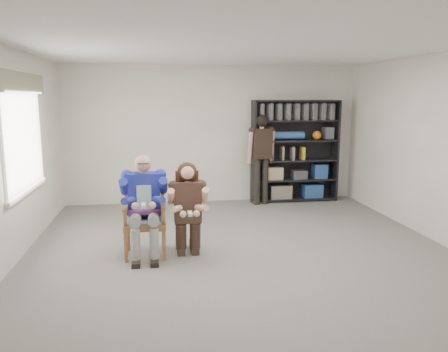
{
  "coord_description": "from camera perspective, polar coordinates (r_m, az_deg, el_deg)",
  "views": [
    {
      "loc": [
        -1.11,
        -5.42,
        2.14
      ],
      "look_at": [
        -0.2,
        0.6,
        1.05
      ],
      "focal_mm": 35.0,
      "sensor_mm": 36.0,
      "label": 1
    }
  ],
  "objects": [
    {
      "name": "room_shell",
      "position": [
        5.58,
        2.96,
        2.52
      ],
      "size": [
        6.0,
        7.0,
        2.8
      ],
      "primitive_type": null,
      "color": "beige",
      "rests_on": "ground"
    },
    {
      "name": "floor",
      "position": [
        5.93,
        2.83,
        -11.01
      ],
      "size": [
        6.0,
        7.0,
        0.01
      ],
      "primitive_type": "cube",
      "color": "slate",
      "rests_on": "ground"
    },
    {
      "name": "window_left",
      "position": [
        6.7,
        -24.61,
        4.87
      ],
      "size": [
        0.16,
        2.0,
        1.75
      ],
      "primitive_type": null,
      "color": "white",
      "rests_on": "room_shell"
    },
    {
      "name": "armchair",
      "position": [
        6.07,
        -10.3,
        -5.32
      ],
      "size": [
        0.63,
        0.61,
        1.08
      ],
      "primitive_type": null,
      "rotation": [
        0.0,
        0.0,
        0.01
      ],
      "color": "#9B572E",
      "rests_on": "floor"
    },
    {
      "name": "seated_man",
      "position": [
        6.03,
        -10.35,
        -3.84
      ],
      "size": [
        0.61,
        0.84,
        1.4
      ],
      "primitive_type": null,
      "rotation": [
        0.0,
        0.0,
        0.01
      ],
      "color": "#1E2697",
      "rests_on": "floor"
    },
    {
      "name": "kneeling_woman",
      "position": [
        5.93,
        -4.74,
        -4.52
      ],
      "size": [
        0.54,
        0.86,
        1.28
      ],
      "primitive_type": null,
      "rotation": [
        0.0,
        0.0,
        0.01
      ],
      "color": "#36231C",
      "rests_on": "floor"
    },
    {
      "name": "bookshelf",
      "position": [
        9.21,
        9.25,
        3.22
      ],
      "size": [
        1.8,
        0.38,
        2.1
      ],
      "primitive_type": null,
      "color": "black",
      "rests_on": "floor"
    },
    {
      "name": "standing_man",
      "position": [
        8.83,
        4.88,
        2.07
      ],
      "size": [
        0.62,
        0.44,
        1.81
      ],
      "primitive_type": null,
      "rotation": [
        0.0,
        0.0,
        0.26
      ],
      "color": "black",
      "rests_on": "floor"
    }
  ]
}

